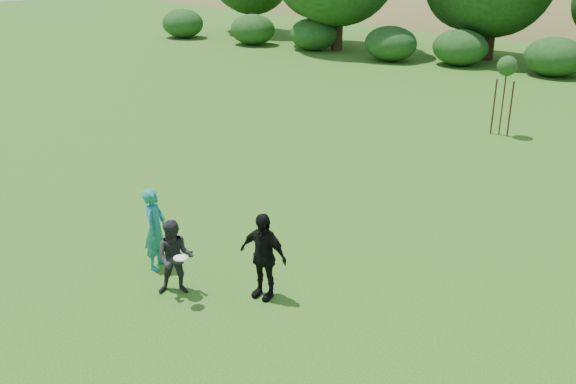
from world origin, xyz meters
name	(u,v)px	position (x,y,z in m)	size (l,w,h in m)	color
ground	(205,286)	(0.00, 0.00, 0.00)	(120.00, 120.00, 0.00)	#19470C
player_teal	(155,229)	(-1.40, 0.05, 0.91)	(0.66, 0.43, 1.81)	#1C7F74
player_grey	(175,258)	(-0.28, -0.50, 0.78)	(0.76, 0.59, 1.57)	#242326
player_black	(263,256)	(1.23, 0.38, 0.90)	(1.05, 0.44, 1.80)	black
frisbee	(180,258)	(0.12, -0.75, 1.00)	(0.27, 0.27, 0.03)	white
sapling	(507,68)	(1.49, 14.21, 2.42)	(0.70, 0.70, 2.85)	#372115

